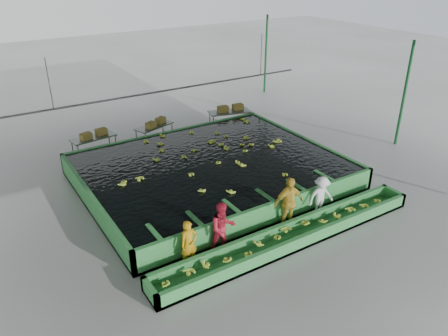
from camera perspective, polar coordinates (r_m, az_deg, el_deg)
ground at (r=16.93m, az=0.91°, el=-3.67°), size 80.00×80.00×0.00m
shed_roof at (r=15.08m, az=1.04°, el=13.04°), size 20.00×22.00×0.04m
shed_posts at (r=15.84m, az=0.97°, el=4.20°), size 20.00×22.00×5.00m
flotation_tank at (r=17.85m, az=-1.72°, el=-0.39°), size 10.00×8.00×0.90m
tank_water at (r=17.67m, az=-1.73°, el=0.77°), size 9.70×7.70×0.00m
sorting_trough at (r=14.40m, az=8.86°, el=-8.80°), size 10.00×1.00×0.50m
cableway_rail at (r=19.82m, az=-7.08°, el=10.09°), size 0.08×0.08×14.00m
rail_hanger_left at (r=18.09m, az=-21.86°, el=10.16°), size 0.04×0.04×2.00m
rail_hanger_right at (r=22.11m, az=4.88°, el=14.53°), size 0.04×0.04×2.00m
worker_a at (r=13.09m, az=-4.59°, el=-9.83°), size 0.56×0.38×1.50m
worker_b at (r=13.49m, az=-0.15°, el=-7.85°), size 0.95×0.80×1.75m
worker_c at (r=14.79m, az=8.42°, el=-4.55°), size 1.15×0.60×1.88m
worker_d at (r=15.79m, az=12.55°, el=-3.60°), size 1.05×0.72×1.50m
packing_table_left at (r=21.03m, az=-16.55°, el=2.77°), size 2.09×1.05×0.91m
packing_table_mid at (r=21.88m, az=-9.04°, el=4.44°), size 2.09×1.35×0.88m
packing_table_right at (r=23.32m, az=0.71°, el=6.28°), size 2.33×1.41×0.99m
box_stack_left at (r=20.88m, az=-16.60°, el=3.95°), size 1.33×0.65×0.28m
box_stack_mid at (r=21.74m, az=-8.87°, el=5.56°), size 1.28×0.90×0.27m
box_stack_right at (r=23.23m, az=0.85°, el=7.50°), size 1.45×0.59×0.30m
floating_bananas at (r=18.30m, az=-3.02°, el=1.68°), size 8.30×5.66×0.11m
trough_bananas at (r=14.31m, az=8.90°, el=-8.30°), size 9.31×0.62×0.12m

